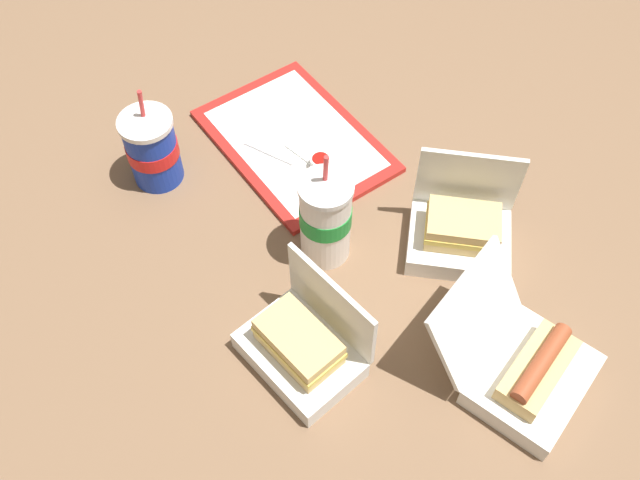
{
  "coord_description": "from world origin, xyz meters",
  "views": [
    {
      "loc": [
        -0.51,
        0.55,
        1.04
      ],
      "look_at": [
        -0.03,
        0.05,
        0.05
      ],
      "focal_mm": 40.0,
      "sensor_mm": 36.0,
      "label": 1
    }
  ],
  "objects_px": {
    "soda_cup_right": "(152,149)",
    "clamshell_hotdog_front": "(526,369)",
    "clamshell_sandwich_corner": "(461,231)",
    "ketchup_cup": "(321,162)",
    "plastic_fork": "(269,152)",
    "food_tray": "(295,141)",
    "clamshell_sandwich_center": "(303,345)",
    "soda_cup_left": "(325,219)"
  },
  "relations": [
    {
      "from": "plastic_fork",
      "to": "soda_cup_right",
      "type": "xyz_separation_m",
      "value": [
        0.12,
        0.18,
        0.06
      ]
    },
    {
      "from": "ketchup_cup",
      "to": "soda_cup_right",
      "type": "relative_size",
      "value": 0.19
    },
    {
      "from": "food_tray",
      "to": "plastic_fork",
      "type": "xyz_separation_m",
      "value": [
        0.01,
        0.06,
        0.01
      ]
    },
    {
      "from": "plastic_fork",
      "to": "soda_cup_right",
      "type": "height_order",
      "value": "soda_cup_right"
    },
    {
      "from": "soda_cup_left",
      "to": "plastic_fork",
      "type": "bearing_deg",
      "value": -20.42
    },
    {
      "from": "food_tray",
      "to": "clamshell_sandwich_center",
      "type": "relative_size",
      "value": 2.13
    },
    {
      "from": "clamshell_sandwich_corner",
      "to": "soda_cup_right",
      "type": "bearing_deg",
      "value": 26.89
    },
    {
      "from": "ketchup_cup",
      "to": "soda_cup_left",
      "type": "distance_m",
      "value": 0.19
    },
    {
      "from": "food_tray",
      "to": "soda_cup_left",
      "type": "distance_m",
      "value": 0.28
    },
    {
      "from": "ketchup_cup",
      "to": "soda_cup_right",
      "type": "bearing_deg",
      "value": 45.18
    },
    {
      "from": "plastic_fork",
      "to": "food_tray",
      "type": "bearing_deg",
      "value": -110.9
    },
    {
      "from": "ketchup_cup",
      "to": "clamshell_hotdog_front",
      "type": "xyz_separation_m",
      "value": [
        -0.52,
        0.1,
        0.01
      ]
    },
    {
      "from": "clamshell_sandwich_center",
      "to": "soda_cup_right",
      "type": "height_order",
      "value": "soda_cup_right"
    },
    {
      "from": "soda_cup_right",
      "to": "soda_cup_left",
      "type": "bearing_deg",
      "value": -165.3
    },
    {
      "from": "ketchup_cup",
      "to": "soda_cup_left",
      "type": "bearing_deg",
      "value": 135.9
    },
    {
      "from": "clamshell_sandwich_center",
      "to": "soda_cup_left",
      "type": "relative_size",
      "value": 0.81
    },
    {
      "from": "clamshell_sandwich_center",
      "to": "soda_cup_right",
      "type": "bearing_deg",
      "value": -10.46
    },
    {
      "from": "ketchup_cup",
      "to": "clamshell_hotdog_front",
      "type": "distance_m",
      "value": 0.53
    },
    {
      "from": "clamshell_hotdog_front",
      "to": "soda_cup_right",
      "type": "height_order",
      "value": "soda_cup_right"
    },
    {
      "from": "ketchup_cup",
      "to": "soda_cup_left",
      "type": "height_order",
      "value": "soda_cup_left"
    },
    {
      "from": "plastic_fork",
      "to": "soda_cup_left",
      "type": "relative_size",
      "value": 0.46
    },
    {
      "from": "soda_cup_right",
      "to": "clamshell_hotdog_front",
      "type": "bearing_deg",
      "value": -170.8
    },
    {
      "from": "ketchup_cup",
      "to": "soda_cup_left",
      "type": "relative_size",
      "value": 0.17
    },
    {
      "from": "clamshell_hotdog_front",
      "to": "soda_cup_left",
      "type": "bearing_deg",
      "value": 4.17
    },
    {
      "from": "food_tray",
      "to": "clamshell_hotdog_front",
      "type": "bearing_deg",
      "value": 169.11
    },
    {
      "from": "food_tray",
      "to": "clamshell_hotdog_front",
      "type": "distance_m",
      "value": 0.62
    },
    {
      "from": "food_tray",
      "to": "ketchup_cup",
      "type": "height_order",
      "value": "ketchup_cup"
    },
    {
      "from": "plastic_fork",
      "to": "soda_cup_right",
      "type": "distance_m",
      "value": 0.22
    },
    {
      "from": "ketchup_cup",
      "to": "plastic_fork",
      "type": "height_order",
      "value": "ketchup_cup"
    },
    {
      "from": "clamshell_sandwich_corner",
      "to": "soda_cup_left",
      "type": "height_order",
      "value": "soda_cup_left"
    },
    {
      "from": "plastic_fork",
      "to": "clamshell_sandwich_center",
      "type": "bearing_deg",
      "value": 129.53
    },
    {
      "from": "food_tray",
      "to": "clamshell_hotdog_front",
      "type": "xyz_separation_m",
      "value": [
        -0.61,
        0.12,
        0.03
      ]
    },
    {
      "from": "ketchup_cup",
      "to": "clamshell_hotdog_front",
      "type": "relative_size",
      "value": 0.16
    },
    {
      "from": "clamshell_sandwich_center",
      "to": "clamshell_sandwich_corner",
      "type": "height_order",
      "value": "clamshell_sandwich_corner"
    },
    {
      "from": "food_tray",
      "to": "soda_cup_right",
      "type": "distance_m",
      "value": 0.28
    },
    {
      "from": "clamshell_sandwich_corner",
      "to": "clamshell_hotdog_front",
      "type": "distance_m",
      "value": 0.27
    },
    {
      "from": "plastic_fork",
      "to": "clamshell_sandwich_center",
      "type": "height_order",
      "value": "clamshell_sandwich_center"
    },
    {
      "from": "food_tray",
      "to": "clamshell_hotdog_front",
      "type": "relative_size",
      "value": 1.68
    },
    {
      "from": "clamshell_sandwich_corner",
      "to": "soda_cup_right",
      "type": "distance_m",
      "value": 0.57
    },
    {
      "from": "plastic_fork",
      "to": "clamshell_hotdog_front",
      "type": "bearing_deg",
      "value": 161.53
    },
    {
      "from": "clamshell_sandwich_corner",
      "to": "ketchup_cup",
      "type": "bearing_deg",
      "value": 7.95
    },
    {
      "from": "ketchup_cup",
      "to": "soda_cup_right",
      "type": "height_order",
      "value": "soda_cup_right"
    }
  ]
}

